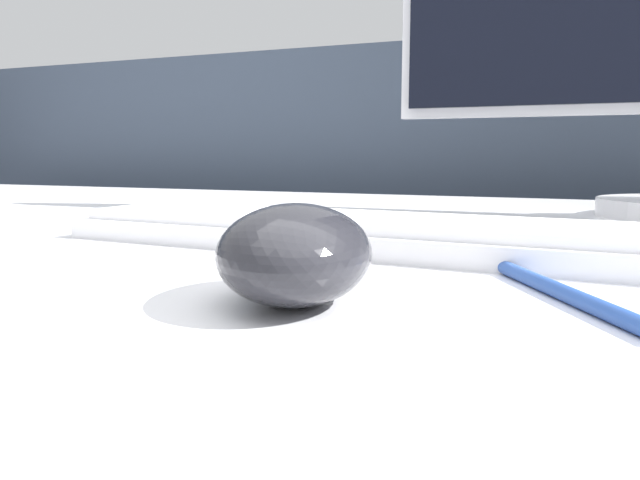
# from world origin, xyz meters

# --- Properties ---
(partition_panel) EXTENTS (5.00, 0.03, 1.02)m
(partition_panel) POSITION_xyz_m (0.00, 0.63, 0.51)
(partition_panel) COLOR #333D4C
(partition_panel) RESTS_ON ground_plane
(computer_mouse_near) EXTENTS (0.10, 0.12, 0.05)m
(computer_mouse_near) POSITION_xyz_m (0.06, -0.26, 0.77)
(computer_mouse_near) COLOR #232328
(computer_mouse_near) RESTS_ON desk
(keyboard) EXTENTS (0.47, 0.14, 0.02)m
(keyboard) POSITION_xyz_m (0.02, -0.09, 0.76)
(keyboard) COLOR white
(keyboard) RESTS_ON desk
(pen) EXTENTS (0.08, 0.14, 0.01)m
(pen) POSITION_xyz_m (0.17, -0.21, 0.75)
(pen) COLOR #284C9E
(pen) RESTS_ON desk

